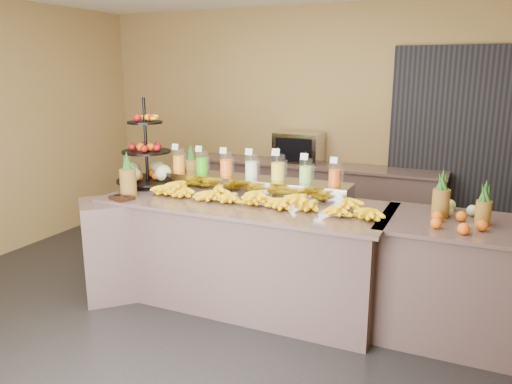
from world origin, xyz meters
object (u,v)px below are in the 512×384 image
Objects in this scene: fruit_stand at (150,163)px; condiment_caddy at (122,198)px; right_fruit_pile at (458,215)px; pitcher_tray at (251,185)px; banana_heap at (260,195)px; oven_warmer at (299,148)px.

fruit_stand is 4.29× the size of condiment_caddy.
fruit_stand is at bearing 177.44° from right_fruit_pile.
pitcher_tray is 0.85× the size of banana_heap.
banana_heap is 10.93× the size of condiment_caddy.
fruit_stand reaches higher than pitcher_tray.
pitcher_tray is 1.68m from oven_warmer.
oven_warmer is (0.91, 1.77, -0.03)m from fruit_stand.
oven_warmer reaches higher than banana_heap.
banana_heap is 5.23× the size of right_fruit_pile.
oven_warmer is at bearing 94.62° from pitcher_tray.
fruit_stand is (-1.05, -0.10, 0.14)m from pitcher_tray.
right_fruit_pile reaches higher than condiment_caddy.
condiment_caddy is at bearing -144.57° from pitcher_tray.
right_fruit_pile is (2.82, -0.13, -0.15)m from fruit_stand.
right_fruit_pile is at bearing -2.76° from fruit_stand.
fruit_stand is 2.83m from right_fruit_pile.
condiment_caddy is at bearing -80.10° from fruit_stand.
right_fruit_pile is (1.55, 0.09, -0.01)m from banana_heap.
fruit_stand is 1.53× the size of oven_warmer.
right_fruit_pile is at bearing 9.29° from condiment_caddy.
banana_heap is at bearing 16.96° from condiment_caddy.
banana_heap is 1.30m from fruit_stand.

